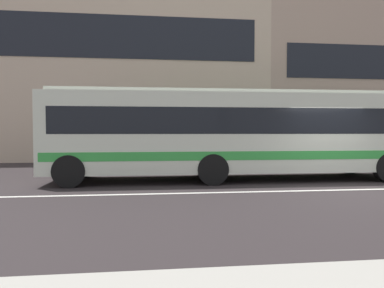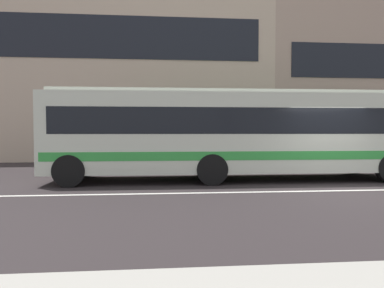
# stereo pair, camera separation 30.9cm
# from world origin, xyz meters

# --- Properties ---
(ground_plane) EXTENTS (160.00, 160.00, 0.00)m
(ground_plane) POSITION_xyz_m (0.00, 0.00, 0.00)
(ground_plane) COLOR #2D2728
(lane_centre_line) EXTENTS (60.00, 0.16, 0.01)m
(lane_centre_line) POSITION_xyz_m (0.00, 0.00, 0.00)
(lane_centre_line) COLOR silver
(lane_centre_line) RESTS_ON ground_plane
(hedge_row_far) EXTENTS (15.92, 1.10, 1.16)m
(hedge_row_far) POSITION_xyz_m (1.67, 6.33, 0.58)
(hedge_row_far) COLOR #1F5A26
(hedge_row_far) RESTS_ON ground_plane
(apartment_block_left) EXTENTS (25.23, 10.13, 11.99)m
(apartment_block_left) POSITION_xyz_m (-11.38, 15.13, 5.99)
(apartment_block_left) COLOR #C5AD95
(apartment_block_left) RESTS_ON ground_plane
(transit_bus) EXTENTS (12.49, 2.67, 3.10)m
(transit_bus) POSITION_xyz_m (-2.97, 2.49, 1.71)
(transit_bus) COLOR beige
(transit_bus) RESTS_ON ground_plane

